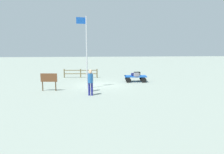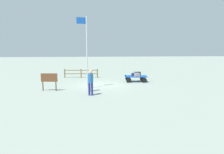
% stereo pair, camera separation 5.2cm
% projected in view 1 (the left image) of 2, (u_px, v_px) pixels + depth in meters
% --- Properties ---
extents(ground_plane, '(120.00, 120.00, 0.00)m').
position_uv_depth(ground_plane, '(100.00, 85.00, 18.54)').
color(ground_plane, gray).
extents(luggage_cart, '(2.22, 1.45, 0.60)m').
position_uv_depth(luggage_cart, '(135.00, 77.00, 20.27)').
color(luggage_cart, '#124FB2').
rests_on(luggage_cart, ground).
extents(suitcase_navy, '(0.52, 0.42, 0.28)m').
position_uv_depth(suitcase_navy, '(134.00, 74.00, 20.14)').
color(suitcase_navy, navy).
rests_on(suitcase_navy, luggage_cart).
extents(suitcase_maroon, '(0.64, 0.47, 0.34)m').
position_uv_depth(suitcase_maroon, '(137.00, 74.00, 20.64)').
color(suitcase_maroon, black).
rests_on(suitcase_maroon, luggage_cart).
extents(suitcase_tan, '(0.52, 0.46, 0.32)m').
position_uv_depth(suitcase_tan, '(137.00, 75.00, 19.83)').
color(suitcase_tan, gray).
rests_on(suitcase_tan, luggage_cart).
extents(worker_lead, '(0.40, 0.40, 1.69)m').
position_uv_depth(worker_lead, '(90.00, 79.00, 15.68)').
color(worker_lead, navy).
rests_on(worker_lead, ground).
extents(worker_trailing, '(0.43, 0.43, 1.72)m').
position_uv_depth(worker_trailing, '(90.00, 81.00, 14.33)').
color(worker_trailing, navy).
rests_on(worker_trailing, ground).
extents(flagpole, '(0.83, 0.20, 5.81)m').
position_uv_depth(flagpole, '(86.00, 48.00, 16.47)').
color(flagpole, silver).
rests_on(flagpole, ground).
extents(signboard, '(1.28, 0.22, 1.37)m').
position_uv_depth(signboard, '(49.00, 79.00, 15.90)').
color(signboard, '#4C3319').
rests_on(signboard, ground).
extents(wooden_fence, '(3.79, 0.46, 0.98)m').
position_uv_depth(wooden_fence, '(81.00, 73.00, 23.06)').
color(wooden_fence, brown).
rests_on(wooden_fence, ground).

